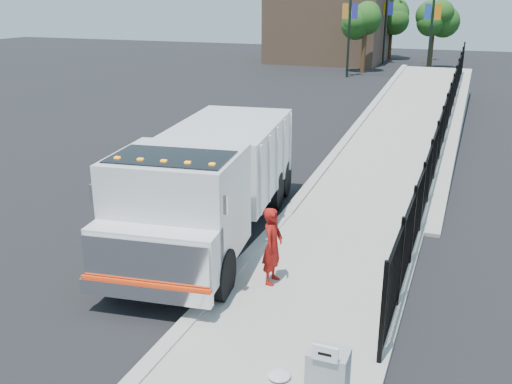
% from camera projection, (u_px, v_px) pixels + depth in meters
% --- Properties ---
extents(ground, '(120.00, 120.00, 0.00)m').
position_uv_depth(ground, '(231.00, 279.00, 12.48)').
color(ground, black).
rests_on(ground, ground).
extents(sidewalk, '(3.55, 12.00, 0.12)m').
position_uv_depth(sidewalk, '(286.00, 344.00, 10.04)').
color(sidewalk, '#9E998E').
rests_on(sidewalk, ground).
extents(curb, '(0.30, 12.00, 0.16)m').
position_uv_depth(curb, '(189.00, 322.00, 10.69)').
color(curb, '#ADAAA3').
rests_on(curb, ground).
extents(ramp, '(3.95, 24.06, 3.19)m').
position_uv_depth(ramp, '(415.00, 132.00, 25.86)').
color(ramp, '#9E998E').
rests_on(ramp, ground).
extents(iron_fence, '(0.10, 28.00, 1.80)m').
position_uv_depth(iron_fence, '(443.00, 135.00, 21.55)').
color(iron_fence, black).
rests_on(iron_fence, ground).
extents(truck, '(3.73, 8.60, 2.85)m').
position_uv_depth(truck, '(209.00, 179.00, 14.04)').
color(truck, black).
rests_on(truck, ground).
extents(worker, '(0.41, 0.62, 1.67)m').
position_uv_depth(worker, '(273.00, 246.00, 11.85)').
color(worker, maroon).
rests_on(worker, sidewalk).
extents(arrow_sign, '(0.35, 0.04, 0.22)m').
position_uv_depth(arrow_sign, '(325.00, 354.00, 7.40)').
color(arrow_sign, white).
rests_on(arrow_sign, utility_cabinet).
extents(debris, '(0.38, 0.38, 0.10)m').
position_uv_depth(debris, '(279.00, 375.00, 9.06)').
color(debris, silver).
rests_on(debris, sidewalk).
extents(light_pole_0, '(3.77, 0.22, 8.00)m').
position_uv_depth(light_pole_0, '(354.00, 17.00, 41.87)').
color(light_pole_0, black).
rests_on(light_pole_0, ground).
extents(light_pole_1, '(3.78, 0.22, 8.00)m').
position_uv_depth(light_pole_1, '(428.00, 18.00, 40.55)').
color(light_pole_1, black).
rests_on(light_pole_1, ground).
extents(light_pole_2, '(3.77, 0.22, 8.00)m').
position_uv_depth(light_pole_2, '(390.00, 14.00, 50.10)').
color(light_pole_2, black).
rests_on(light_pole_2, ground).
extents(light_pole_3, '(3.78, 0.22, 8.00)m').
position_uv_depth(light_pole_3, '(429.00, 13.00, 52.47)').
color(light_pole_3, black).
rests_on(light_pole_3, ground).
extents(tree_0, '(2.57, 2.57, 5.28)m').
position_uv_depth(tree_0, '(365.00, 22.00, 44.61)').
color(tree_0, '#382314').
rests_on(tree_0, ground).
extents(tree_1, '(2.38, 2.38, 5.19)m').
position_uv_depth(tree_1, '(434.00, 20.00, 47.13)').
color(tree_1, '#382314').
rests_on(tree_1, ground).
extents(tree_2, '(3.20, 3.20, 5.60)m').
position_uv_depth(tree_2, '(392.00, 17.00, 54.50)').
color(tree_2, '#382314').
rests_on(tree_2, ground).
extents(building, '(10.00, 10.00, 8.00)m').
position_uv_depth(building, '(331.00, 17.00, 53.03)').
color(building, '#8C664C').
rests_on(building, ground).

